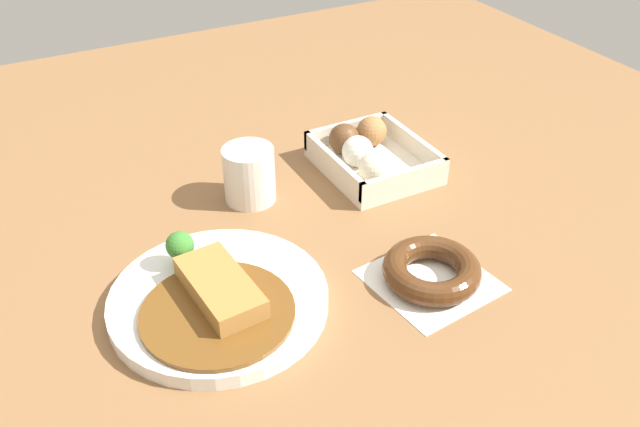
{
  "coord_description": "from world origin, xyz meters",
  "views": [
    {
      "loc": [
        0.62,
        -0.33,
        0.53
      ],
      "look_at": [
        -0.01,
        0.0,
        0.03
      ],
      "focal_mm": 38.13,
      "sensor_mm": 36.0,
      "label": 1
    }
  ],
  "objects_px": {
    "curry_plate": "(218,298)",
    "coffee_mug": "(249,175)",
    "donut_box": "(368,155)",
    "chocolate_ring_donut": "(432,271)"
  },
  "relations": [
    {
      "from": "curry_plate",
      "to": "coffee_mug",
      "type": "relative_size",
      "value": 3.15
    },
    {
      "from": "donut_box",
      "to": "chocolate_ring_donut",
      "type": "bearing_deg",
      "value": -14.94
    },
    {
      "from": "donut_box",
      "to": "chocolate_ring_donut",
      "type": "xyz_separation_m",
      "value": [
        0.26,
        -0.07,
        -0.01
      ]
    },
    {
      "from": "curry_plate",
      "to": "donut_box",
      "type": "xyz_separation_m",
      "value": [
        -0.18,
        0.31,
        0.01
      ]
    },
    {
      "from": "coffee_mug",
      "to": "chocolate_ring_donut",
      "type": "bearing_deg",
      "value": 24.25
    },
    {
      "from": "chocolate_ring_donut",
      "to": "donut_box",
      "type": "bearing_deg",
      "value": 165.06
    },
    {
      "from": "chocolate_ring_donut",
      "to": "coffee_mug",
      "type": "xyz_separation_m",
      "value": [
        -0.26,
        -0.12,
        0.02
      ]
    },
    {
      "from": "curry_plate",
      "to": "coffee_mug",
      "type": "distance_m",
      "value": 0.23
    },
    {
      "from": "chocolate_ring_donut",
      "to": "coffee_mug",
      "type": "height_order",
      "value": "coffee_mug"
    },
    {
      "from": "curry_plate",
      "to": "donut_box",
      "type": "relative_size",
      "value": 1.44
    }
  ]
}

